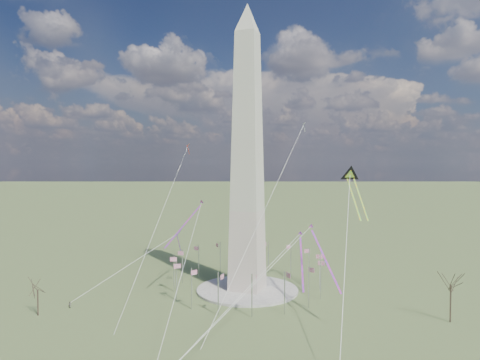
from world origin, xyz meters
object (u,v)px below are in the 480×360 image
(washington_monument, at_px, (247,156))
(person_west, at_px, (70,305))
(tree_near, at_px, (451,282))
(kite_delta_black, at_px, (351,177))

(washington_monument, bearing_deg, person_west, -141.98)
(tree_near, height_order, kite_delta_black, kite_delta_black)
(washington_monument, distance_m, tree_near, 74.35)
(tree_near, bearing_deg, washington_monument, 173.16)
(washington_monument, bearing_deg, tree_near, -6.84)
(washington_monument, height_order, kite_delta_black, washington_monument)
(tree_near, distance_m, kite_delta_black, 44.80)
(washington_monument, distance_m, person_west, 75.37)
(washington_monument, relative_size, person_west, 52.25)
(tree_near, relative_size, person_west, 8.50)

